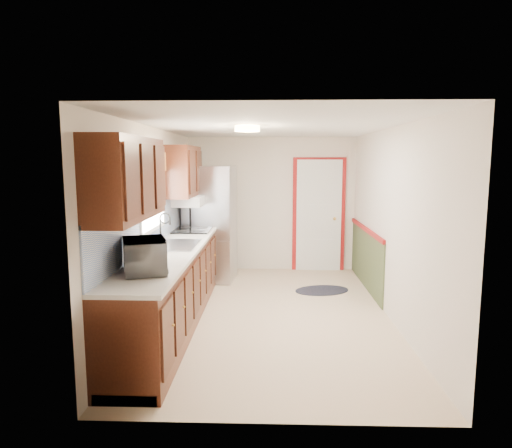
{
  "coord_description": "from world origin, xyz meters",
  "views": [
    {
      "loc": [
        -0.02,
        -5.73,
        1.99
      ],
      "look_at": [
        -0.21,
        0.26,
        1.15
      ],
      "focal_mm": 32.0,
      "sensor_mm": 36.0,
      "label": 1
    }
  ],
  "objects": [
    {
      "name": "ceiling_fixture",
      "position": [
        -0.3,
        -0.2,
        2.36
      ],
      "size": [
        0.3,
        0.3,
        0.06
      ],
      "primitive_type": "cylinder",
      "color": "#FFD88C",
      "rests_on": "room_shell"
    },
    {
      "name": "refrigerator",
      "position": [
        -1.02,
        1.75,
        0.95
      ],
      "size": [
        0.84,
        0.82,
        1.9
      ],
      "rotation": [
        0.0,
        0.0,
        -0.07
      ],
      "color": "#B7B7BC",
      "rests_on": "ground"
    },
    {
      "name": "rug",
      "position": [
        0.78,
        1.1,
        0.01
      ],
      "size": [
        0.95,
        0.74,
        0.01
      ],
      "primitive_type": "ellipsoid",
      "rotation": [
        0.0,
        0.0,
        0.27
      ],
      "color": "black",
      "rests_on": "ground"
    },
    {
      "name": "microwave",
      "position": [
        -1.2,
        -1.55,
        1.13
      ],
      "size": [
        0.49,
        0.64,
        0.38
      ],
      "primitive_type": "imported",
      "rotation": [
        0.0,
        0.0,
        1.91
      ],
      "color": "white",
      "rests_on": "kitchen_run"
    },
    {
      "name": "cooktop",
      "position": [
        -1.19,
        1.0,
        0.95
      ],
      "size": [
        0.54,
        0.64,
        0.02
      ],
      "primitive_type": "cube",
      "color": "black",
      "rests_on": "kitchen_run"
    },
    {
      "name": "back_wall_trim",
      "position": [
        0.99,
        2.21,
        0.89
      ],
      "size": [
        1.12,
        2.3,
        2.08
      ],
      "color": "maroon",
      "rests_on": "ground"
    },
    {
      "name": "room_shell",
      "position": [
        0.0,
        0.0,
        1.2
      ],
      "size": [
        3.2,
        5.2,
        2.52
      ],
      "color": "#CFB391",
      "rests_on": "ground"
    },
    {
      "name": "kitchen_run",
      "position": [
        -1.24,
        -0.29,
        0.81
      ],
      "size": [
        0.63,
        4.0,
        2.2
      ],
      "color": "#3A180D",
      "rests_on": "ground"
    }
  ]
}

